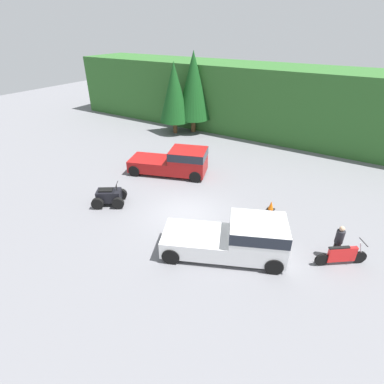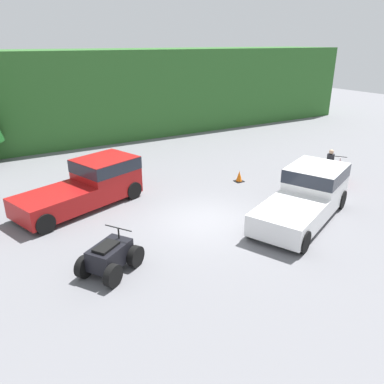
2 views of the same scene
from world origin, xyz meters
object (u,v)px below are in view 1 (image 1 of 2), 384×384
object	(u,v)px
pickup_truck_second	(237,238)
rider_person	(339,241)
dirt_bike	(342,255)
traffic_cone	(271,206)
pickup_truck_red	(176,161)
quad_atv	(109,196)

from	to	relation	value
pickup_truck_second	rider_person	world-z (taller)	pickup_truck_second
dirt_bike	traffic_cone	xyz separation A→B (m)	(-3.98, 2.66, -0.22)
pickup_truck_red	rider_person	world-z (taller)	pickup_truck_red
pickup_truck_second	traffic_cone	xyz separation A→B (m)	(0.09, 4.47, -0.71)
pickup_truck_second	dirt_bike	bearing A→B (deg)	0.28
pickup_truck_red	pickup_truck_second	world-z (taller)	same
dirt_bike	pickup_truck_red	bearing A→B (deg)	124.52
rider_person	traffic_cone	distance (m)	4.41
quad_atv	pickup_truck_second	bearing A→B (deg)	-34.89
rider_person	traffic_cone	xyz separation A→B (m)	(-3.71, 2.30, -0.65)
pickup_truck_second	pickup_truck_red	bearing A→B (deg)	118.15
pickup_truck_red	traffic_cone	bearing A→B (deg)	-27.68
pickup_truck_red	dirt_bike	distance (m)	11.67
pickup_truck_red	quad_atv	distance (m)	5.43
pickup_truck_second	dirt_bike	xyz separation A→B (m)	(4.07, 1.81, -0.49)
dirt_bike	traffic_cone	distance (m)	4.79
pickup_truck_red	rider_person	size ratio (longest dim) A/B	3.37
pickup_truck_red	quad_atv	xyz separation A→B (m)	(-1.02, -5.32, -0.47)
dirt_bike	traffic_cone	world-z (taller)	dirt_bike
rider_person	dirt_bike	bearing A→B (deg)	-88.38
quad_atv	traffic_cone	xyz separation A→B (m)	(8.10, 4.29, -0.24)
pickup_truck_second	quad_atv	xyz separation A→B (m)	(-8.01, 0.17, -0.47)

